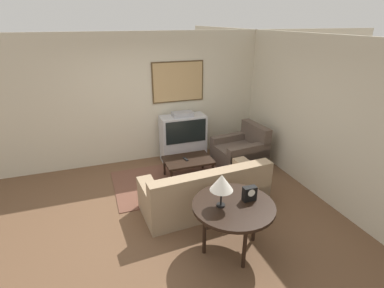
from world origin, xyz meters
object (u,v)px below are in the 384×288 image
at_px(coffee_table, 188,161).
at_px(console_table, 233,209).
at_px(mantel_clock, 249,194).
at_px(armchair, 241,152).
at_px(couch, 205,193).
at_px(tv, 183,138).
at_px(table_lamp, 222,183).

distance_m(coffee_table, console_table, 2.10).
bearing_deg(mantel_clock, coffee_table, 94.29).
bearing_deg(coffee_table, mantel_clock, -85.71).
distance_m(armchair, coffee_table, 1.25).
xyz_separation_m(armchair, mantel_clock, (-1.09, -2.23, 0.53)).
distance_m(armchair, console_table, 2.64).
height_order(couch, armchair, armchair).
bearing_deg(couch, coffee_table, -97.12).
height_order(tv, armchair, tv).
bearing_deg(tv, coffee_table, -101.28).
distance_m(coffee_table, mantel_clock, 2.11).
height_order(armchair, coffee_table, armchair).
distance_m(coffee_table, table_lamp, 2.18).
xyz_separation_m(tv, armchair, (1.07, -0.67, -0.23)).
height_order(armchair, table_lamp, table_lamp).
bearing_deg(mantel_clock, tv, 89.72).
relative_size(tv, coffee_table, 1.19).
bearing_deg(console_table, coffee_table, 87.79).
distance_m(table_lamp, mantel_clock, 0.47).
distance_m(tv, coffee_table, 0.87).
relative_size(couch, table_lamp, 4.65).
bearing_deg(couch, table_lamp, 75.17).
relative_size(console_table, table_lamp, 2.39).
height_order(coffee_table, mantel_clock, mantel_clock).
bearing_deg(armchair, console_table, -36.28).
bearing_deg(mantel_clock, couch, 102.30).
distance_m(armchair, mantel_clock, 2.53).
bearing_deg(console_table, tv, 85.14).
height_order(couch, coffee_table, couch).
relative_size(tv, mantel_clock, 5.59).
xyz_separation_m(tv, console_table, (-0.25, -2.92, 0.14)).
bearing_deg(table_lamp, mantel_clock, -0.13).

